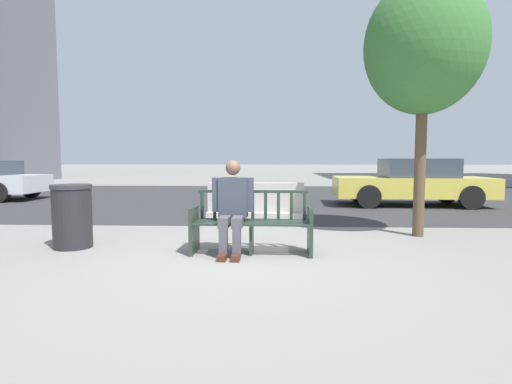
{
  "coord_description": "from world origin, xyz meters",
  "views": [
    {
      "loc": [
        0.41,
        -5.12,
        1.33
      ],
      "look_at": [
        0.11,
        1.93,
        0.75
      ],
      "focal_mm": 28.0,
      "sensor_mm": 36.0,
      "label": 1
    }
  ],
  "objects": [
    {
      "name": "ground_plane",
      "position": [
        0.0,
        0.0,
        0.0
      ],
      "size": [
        200.0,
        200.0,
        0.0
      ],
      "primitive_type": "plane",
      "color": "gray"
    },
    {
      "name": "street_asphalt",
      "position": [
        0.0,
        8.7,
        0.0
      ],
      "size": [
        120.0,
        12.0,
        0.01
      ],
      "primitive_type": "cube",
      "color": "#333335",
      "rests_on": "ground"
    },
    {
      "name": "street_bench",
      "position": [
        0.11,
        0.45,
        0.4
      ],
      "size": [
        1.7,
        0.56,
        0.88
      ],
      "color": "#28382D",
      "rests_on": "ground"
    },
    {
      "name": "seated_person",
      "position": [
        -0.15,
        0.4,
        0.69
      ],
      "size": [
        0.58,
        0.73,
        1.31
      ],
      "color": "#383D4C",
      "rests_on": "ground"
    },
    {
      "name": "jersey_barrier_centre",
      "position": [
        0.06,
        3.21,
        0.34
      ],
      "size": [
        2.02,
        0.75,
        0.84
      ],
      "color": "#ADA89E",
      "rests_on": "ground"
    },
    {
      "name": "street_tree",
      "position": [
        2.93,
        1.83,
        3.2
      ],
      "size": [
        1.97,
        1.97,
        4.35
      ],
      "color": "brown",
      "rests_on": "ground"
    },
    {
      "name": "car_taxi_near",
      "position": [
        4.43,
        6.54,
        0.67
      ],
      "size": [
        4.37,
        2.09,
        1.35
      ],
      "color": "#DBC64C",
      "rests_on": "ground"
    },
    {
      "name": "trash_bin",
      "position": [
        -2.6,
        0.69,
        0.48
      ],
      "size": [
        0.59,
        0.59,
        0.95
      ],
      "color": "#232326",
      "rests_on": "ground"
    }
  ]
}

